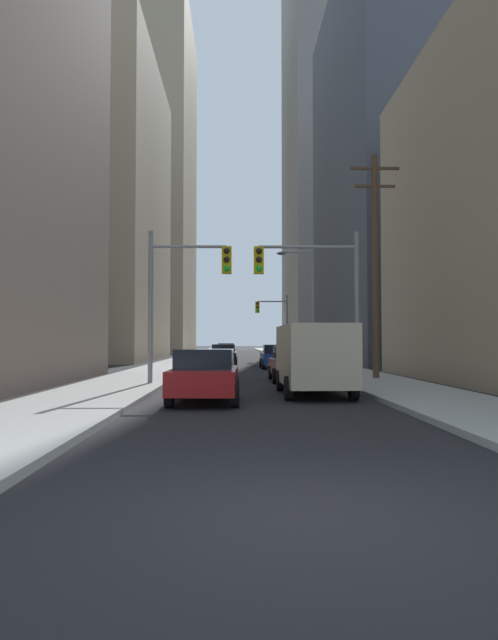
{
  "coord_description": "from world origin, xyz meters",
  "views": [
    {
      "loc": [
        -0.7,
        -5.83,
        1.75
      ],
      "look_at": [
        0.0,
        25.5,
        2.88
      ],
      "focal_mm": 32.8,
      "sensor_mm": 36.0,
      "label": 1
    }
  ],
  "objects_px": {
    "sedan_red": "(205,375)",
    "sedan_blue": "(276,356)",
    "sedan_green": "(226,351)",
    "cargo_van_beige": "(314,355)",
    "sedan_maroon": "(293,364)",
    "traffic_signal_near_left": "(185,282)",
    "traffic_signal_far_right": "(273,317)",
    "traffic_signal_near_right": "(312,281)",
    "sedan_black": "(224,355)"
  },
  "relations": [
    {
      "from": "sedan_blue",
      "to": "sedan_green",
      "type": "distance_m",
      "value": 23.06
    },
    {
      "from": "traffic_signal_near_left",
      "to": "sedan_red",
      "type": "bearing_deg",
      "value": -79.58
    },
    {
      "from": "cargo_van_beige",
      "to": "sedan_black",
      "type": "xyz_separation_m",
      "value": [
        -3.39,
        22.82,
        -0.52
      ]
    },
    {
      "from": "traffic_signal_near_right",
      "to": "sedan_red",
      "type": "bearing_deg",
      "value": -123.45
    },
    {
      "from": "sedan_blue",
      "to": "traffic_signal_far_right",
      "type": "distance_m",
      "value": 16.66
    },
    {
      "from": "traffic_signal_far_right",
      "to": "sedan_red",
      "type": "bearing_deg",
      "value": -96.69
    },
    {
      "from": "cargo_van_beige",
      "to": "traffic_signal_near_right",
      "type": "distance_m",
      "value": 4.59
    },
    {
      "from": "traffic_signal_near_left",
      "to": "traffic_signal_far_right",
      "type": "bearing_deg",
      "value": 80.17
    },
    {
      "from": "sedan_maroon",
      "to": "sedan_red",
      "type": "bearing_deg",
      "value": -111.5
    },
    {
      "from": "traffic_signal_near_left",
      "to": "sedan_black",
      "type": "bearing_deg",
      "value": 86.81
    },
    {
      "from": "cargo_van_beige",
      "to": "sedan_maroon",
      "type": "bearing_deg",
      "value": 90.41
    },
    {
      "from": "sedan_maroon",
      "to": "traffic_signal_near_right",
      "type": "bearing_deg",
      "value": -80.0
    },
    {
      "from": "traffic_signal_near_right",
      "to": "traffic_signal_near_left",
      "type": "bearing_deg",
      "value": -179.99
    },
    {
      "from": "sedan_red",
      "to": "traffic_signal_near_left",
      "type": "relative_size",
      "value": 0.71
    },
    {
      "from": "sedan_blue",
      "to": "traffic_signal_near_left",
      "type": "xyz_separation_m",
      "value": [
        -4.49,
        -14.83,
        3.24
      ]
    },
    {
      "from": "sedan_red",
      "to": "sedan_black",
      "type": "height_order",
      "value": "same"
    },
    {
      "from": "sedan_blue",
      "to": "sedan_green",
      "type": "relative_size",
      "value": 0.99
    },
    {
      "from": "sedan_green",
      "to": "cargo_van_beige",
      "type": "bearing_deg",
      "value": -85.14
    },
    {
      "from": "sedan_maroon",
      "to": "sedan_black",
      "type": "distance_m",
      "value": 16.82
    },
    {
      "from": "sedan_maroon",
      "to": "sedan_black",
      "type": "xyz_separation_m",
      "value": [
        -3.34,
        16.49,
        0.0
      ]
    },
    {
      "from": "cargo_van_beige",
      "to": "traffic_signal_near_left",
      "type": "relative_size",
      "value": 0.87
    },
    {
      "from": "sedan_maroon",
      "to": "sedan_black",
      "type": "height_order",
      "value": "same"
    },
    {
      "from": "sedan_black",
      "to": "traffic_signal_far_right",
      "type": "xyz_separation_m",
      "value": [
        4.32,
        11.95,
        3.23
      ]
    },
    {
      "from": "traffic_signal_near_right",
      "to": "traffic_signal_far_right",
      "type": "height_order",
      "value": "same"
    },
    {
      "from": "sedan_maroon",
      "to": "sedan_blue",
      "type": "xyz_separation_m",
      "value": [
        0.08,
        12.12,
        0.0
      ]
    },
    {
      "from": "traffic_signal_near_left",
      "to": "sedan_blue",
      "type": "bearing_deg",
      "value": 73.15
    },
    {
      "from": "cargo_van_beige",
      "to": "sedan_green",
      "type": "relative_size",
      "value": 1.23
    },
    {
      "from": "sedan_black",
      "to": "sedan_green",
      "type": "distance_m",
      "value": 18.43
    },
    {
      "from": "sedan_green",
      "to": "traffic_signal_far_right",
      "type": "height_order",
      "value": "traffic_signal_far_right"
    },
    {
      "from": "sedan_maroon",
      "to": "traffic_signal_near_left",
      "type": "bearing_deg",
      "value": -148.46
    },
    {
      "from": "cargo_van_beige",
      "to": "sedan_maroon",
      "type": "relative_size",
      "value": 1.23
    },
    {
      "from": "sedan_red",
      "to": "sedan_green",
      "type": "distance_m",
      "value": 43.41
    },
    {
      "from": "sedan_red",
      "to": "traffic_signal_far_right",
      "type": "xyz_separation_m",
      "value": [
        4.33,
        36.93,
        3.23
      ]
    },
    {
      "from": "traffic_signal_near_right",
      "to": "sedan_green",
      "type": "bearing_deg",
      "value": 95.97
    },
    {
      "from": "cargo_van_beige",
      "to": "traffic_signal_near_left",
      "type": "xyz_separation_m",
      "value": [
        -4.46,
        3.63,
        2.73
      ]
    },
    {
      "from": "sedan_black",
      "to": "traffic_signal_near_right",
      "type": "bearing_deg",
      "value": -78.75
    },
    {
      "from": "sedan_red",
      "to": "sedan_black",
      "type": "distance_m",
      "value": 24.98
    },
    {
      "from": "cargo_van_beige",
      "to": "sedan_red",
      "type": "relative_size",
      "value": 1.23
    },
    {
      "from": "sedan_red",
      "to": "traffic_signal_near_left",
      "type": "xyz_separation_m",
      "value": [
        -1.06,
        5.79,
        3.24
      ]
    },
    {
      "from": "sedan_red",
      "to": "sedan_blue",
      "type": "relative_size",
      "value": 1.01
    },
    {
      "from": "sedan_blue",
      "to": "traffic_signal_far_right",
      "type": "height_order",
      "value": "traffic_signal_far_right"
    },
    {
      "from": "cargo_van_beige",
      "to": "sedan_green",
      "type": "distance_m",
      "value": 41.4
    },
    {
      "from": "traffic_signal_far_right",
      "to": "cargo_van_beige",
      "type": "bearing_deg",
      "value": -91.55
    },
    {
      "from": "traffic_signal_near_left",
      "to": "traffic_signal_near_right",
      "type": "relative_size",
      "value": 1.0
    },
    {
      "from": "cargo_van_beige",
      "to": "traffic_signal_near_left",
      "type": "bearing_deg",
      "value": 140.85
    },
    {
      "from": "sedan_maroon",
      "to": "traffic_signal_far_right",
      "type": "height_order",
      "value": "traffic_signal_far_right"
    },
    {
      "from": "sedan_red",
      "to": "sedan_blue",
      "type": "bearing_deg",
      "value": 80.56
    },
    {
      "from": "traffic_signal_near_left",
      "to": "traffic_signal_far_right",
      "type": "relative_size",
      "value": 1.0
    },
    {
      "from": "sedan_maroon",
      "to": "sedan_green",
      "type": "bearing_deg",
      "value": 95.66
    },
    {
      "from": "traffic_signal_near_right",
      "to": "traffic_signal_far_right",
      "type": "xyz_separation_m",
      "value": [
        0.51,
        31.15,
        -0.05
      ]
    }
  ]
}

